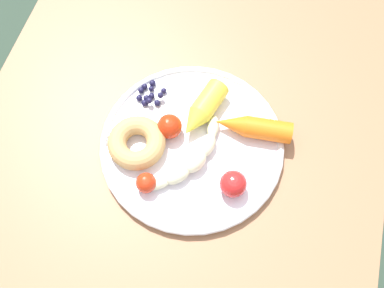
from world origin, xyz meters
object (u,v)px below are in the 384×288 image
(blueberry_pile, at_px, (150,95))
(banana, at_px, (191,159))
(carrot_orange, at_px, (253,127))
(tomato_mid, at_px, (233,184))
(tomato_far, at_px, (170,125))
(tomato_near, at_px, (146,183))
(carrot_yellow, at_px, (203,110))
(donut, at_px, (137,143))
(plate, at_px, (192,145))
(dining_table, at_px, (180,158))

(blueberry_pile, bearing_deg, banana, -134.35)
(carrot_orange, bearing_deg, blueberry_pile, 83.65)
(tomato_mid, distance_m, tomato_far, 0.15)
(banana, bearing_deg, tomato_near, 135.54)
(carrot_yellow, distance_m, tomato_far, 0.06)
(carrot_yellow, distance_m, tomato_mid, 0.14)
(tomato_near, xyz_separation_m, tomato_mid, (0.03, -0.13, 0.00))
(banana, xyz_separation_m, carrot_orange, (0.08, -0.09, 0.01))
(donut, bearing_deg, tomato_far, -46.27)
(tomato_far, bearing_deg, blueberry_pile, 44.50)
(plate, distance_m, tomato_mid, 0.11)
(carrot_orange, height_order, blueberry_pile, carrot_orange)
(banana, xyz_separation_m, donut, (0.00, 0.10, 0.00))
(banana, height_order, donut, donut)
(plate, distance_m, donut, 0.09)
(donut, bearing_deg, banana, -91.96)
(carrot_orange, distance_m, blueberry_pile, 0.19)
(donut, height_order, tomato_far, tomato_far)
(plate, distance_m, blueberry_pile, 0.12)
(dining_table, relative_size, banana, 7.35)
(carrot_orange, height_order, tomato_mid, tomato_mid)
(donut, bearing_deg, carrot_orange, -66.91)
(banana, relative_size, donut, 1.69)
(dining_table, xyz_separation_m, carrot_yellow, (0.05, -0.03, 0.13))
(dining_table, xyz_separation_m, tomato_near, (-0.10, 0.02, 0.13))
(banana, distance_m, tomato_mid, 0.08)
(blueberry_pile, relative_size, tomato_near, 1.62)
(dining_table, xyz_separation_m, donut, (-0.04, 0.06, 0.13))
(tomato_far, bearing_deg, banana, -133.05)
(banana, height_order, carrot_yellow, carrot_yellow)
(donut, height_order, blueberry_pile, donut)
(tomato_near, xyz_separation_m, tomato_far, (0.11, -0.01, 0.00))
(banana, bearing_deg, dining_table, 39.01)
(carrot_yellow, bearing_deg, tomato_near, 160.14)
(banana, bearing_deg, tomato_mid, -109.68)
(donut, bearing_deg, dining_table, -55.42)
(tomato_far, bearing_deg, plate, -109.25)
(tomato_far, bearing_deg, tomato_near, 175.28)
(banana, distance_m, carrot_yellow, 0.09)
(dining_table, xyz_separation_m, tomato_mid, (-0.07, -0.11, 0.13))
(banana, xyz_separation_m, tomato_far, (0.05, 0.05, 0.01))
(dining_table, height_order, plate, plate)
(dining_table, bearing_deg, tomato_far, 80.35)
(donut, bearing_deg, tomato_mid, -100.06)
(carrot_orange, bearing_deg, plate, 117.44)
(carrot_yellow, relative_size, donut, 1.20)
(carrot_orange, xyz_separation_m, donut, (-0.08, 0.18, -0.00))
(dining_table, height_order, tomato_far, tomato_far)
(dining_table, xyz_separation_m, tomato_far, (0.00, 0.01, 0.13))
(blueberry_pile, height_order, tomato_far, tomato_far)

